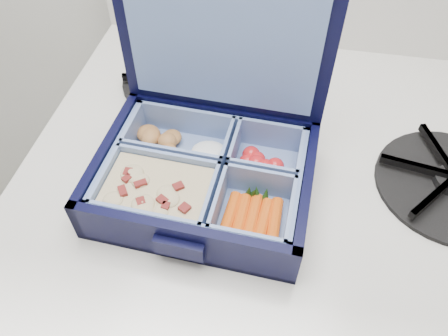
# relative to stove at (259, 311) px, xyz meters

# --- Properties ---
(stove) EXTENTS (0.65, 0.65, 0.97)m
(stove) POSITION_rel_stove_xyz_m (0.00, 0.00, 0.00)
(stove) COLOR silver
(stove) RESTS_ON floor
(bento_box) EXTENTS (0.25, 0.20, 0.06)m
(bento_box) POSITION_rel_stove_xyz_m (-0.09, -0.07, 0.52)
(bento_box) COLOR black
(bento_box) RESTS_ON stove
(burner_grate_rear) EXTENTS (0.20, 0.20, 0.02)m
(burner_grate_rear) POSITION_rel_stove_xyz_m (-0.17, 0.13, 0.50)
(burner_grate_rear) COLOR black
(burner_grate_rear) RESTS_ON stove
(fork) EXTENTS (0.15, 0.13, 0.01)m
(fork) POSITION_rel_stove_xyz_m (-0.04, 0.07, 0.49)
(fork) COLOR silver
(fork) RESTS_ON stove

